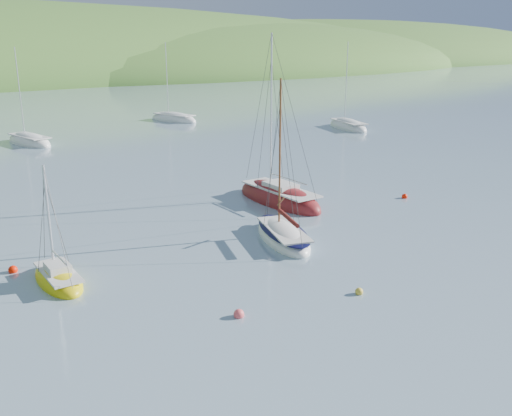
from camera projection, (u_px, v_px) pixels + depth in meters
ground at (353, 301)px, 25.81m from camera, size 700.00×700.00×0.00m
daysailer_white at (283, 236)px, 33.54m from camera, size 4.31×6.89×9.96m
sloop_red at (279, 199)px, 41.26m from camera, size 3.00×8.64×12.77m
sailboat_yellow at (58, 279)px, 27.76m from camera, size 1.90×4.75×6.30m
distant_sloop_a at (29, 142)px, 63.56m from camera, size 4.42×8.37×11.36m
distant_sloop_b at (174, 120)px, 80.80m from camera, size 5.27×8.68×11.68m
distant_sloop_d at (348, 127)px, 74.09m from camera, size 5.04×8.77×11.84m
mooring_buoys at (245, 259)px, 30.32m from camera, size 27.56×12.40×0.46m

